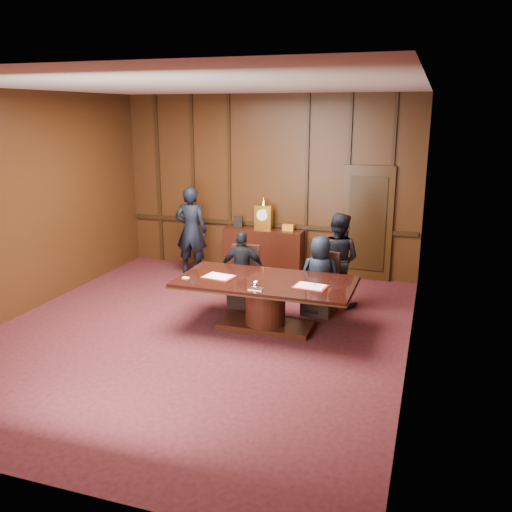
{
  "coord_description": "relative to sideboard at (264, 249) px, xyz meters",
  "views": [
    {
      "loc": [
        3.16,
        -6.78,
        3.18
      ],
      "look_at": [
        0.68,
        0.73,
        1.05
      ],
      "focal_mm": 38.0,
      "sensor_mm": 36.0,
      "label": 1
    }
  ],
  "objects": [
    {
      "name": "witness_right",
      "position": [
        1.72,
        -1.37,
        0.3
      ],
      "size": [
        0.88,
        0.76,
        1.58
      ],
      "primitive_type": "imported",
      "rotation": [
        0.0,
        0.0,
        2.91
      ],
      "color": "black",
      "rests_on": "ground"
    },
    {
      "name": "witness_left",
      "position": [
        -1.36,
        -0.47,
        0.39
      ],
      "size": [
        0.69,
        0.49,
        1.75
      ],
      "primitive_type": "imported",
      "rotation": [
        0.0,
        0.0,
        3.26
      ],
      "color": "black",
      "rests_on": "ground"
    },
    {
      "name": "sideboard",
      "position": [
        0.0,
        0.0,
        0.0
      ],
      "size": [
        1.6,
        0.45,
        1.54
      ],
      "color": "black",
      "rests_on": "ground"
    },
    {
      "name": "room",
      "position": [
        0.07,
        -3.12,
        1.24
      ],
      "size": [
        7.0,
        7.04,
        3.5
      ],
      "color": "black",
      "rests_on": "ground"
    },
    {
      "name": "chair_right",
      "position": [
        1.55,
        -1.88,
        -0.19
      ],
      "size": [
        0.55,
        0.55,
        0.99
      ],
      "rotation": [
        0.0,
        0.0,
        -0.16
      ],
      "color": "black",
      "rests_on": "ground"
    },
    {
      "name": "folder_left",
      "position": [
        0.19,
        -2.85,
        0.28
      ],
      "size": [
        0.51,
        0.4,
        0.02
      ],
      "rotation": [
        0.0,
        0.0,
        -0.17
      ],
      "color": "#A9150F",
      "rests_on": "conference_table"
    },
    {
      "name": "notepad",
      "position": [
        -0.25,
        -3.06,
        0.28
      ],
      "size": [
        0.11,
        0.09,
        0.01
      ],
      "primitive_type": "cube",
      "rotation": [
        0.0,
        0.0,
        -0.18
      ],
      "color": "#F8D079",
      "rests_on": "conference_table"
    },
    {
      "name": "signatory_left",
      "position": [
        0.25,
        -1.95,
        0.15
      ],
      "size": [
        0.8,
        0.47,
        1.27
      ],
      "primitive_type": "imported",
      "rotation": [
        0.0,
        0.0,
        3.37
      ],
      "color": "black",
      "rests_on": "ground"
    },
    {
      "name": "chair_left",
      "position": [
        0.25,
        -1.88,
        -0.19
      ],
      "size": [
        0.54,
        0.54,
        0.99
      ],
      "rotation": [
        0.0,
        0.0,
        0.14
      ],
      "color": "black",
      "rests_on": "ground"
    },
    {
      "name": "inkstand",
      "position": [
        0.9,
        -3.2,
        0.33
      ],
      "size": [
        0.2,
        0.14,
        0.12
      ],
      "color": "white",
      "rests_on": "conference_table"
    },
    {
      "name": "conference_table",
      "position": [
        0.9,
        -2.75,
        0.02
      ],
      "size": [
        2.62,
        1.32,
        0.76
      ],
      "color": "black",
      "rests_on": "ground"
    },
    {
      "name": "signatory_right",
      "position": [
        1.55,
        -1.95,
        0.16
      ],
      "size": [
        0.69,
        0.51,
        1.3
      ],
      "primitive_type": "imported",
      "rotation": [
        0.0,
        0.0,
        3.3
      ],
      "color": "black",
      "rests_on": "ground"
    },
    {
      "name": "folder_right",
      "position": [
        1.6,
        -2.87,
        0.28
      ],
      "size": [
        0.49,
        0.38,
        0.02
      ],
      "rotation": [
        0.0,
        0.0,
        -0.11
      ],
      "color": "#A9150F",
      "rests_on": "conference_table"
    }
  ]
}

